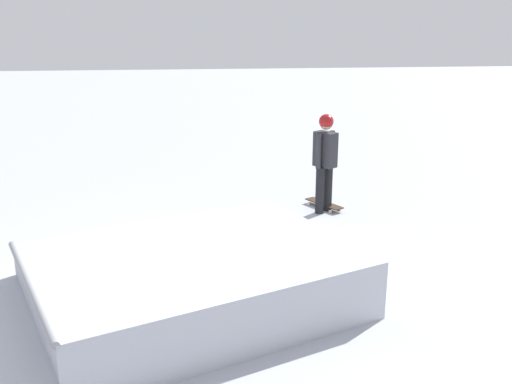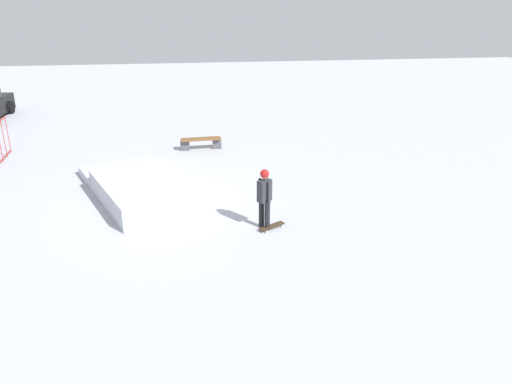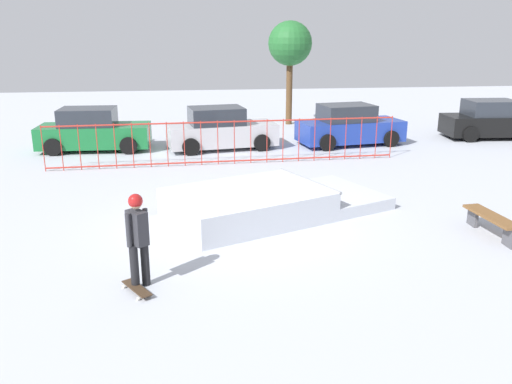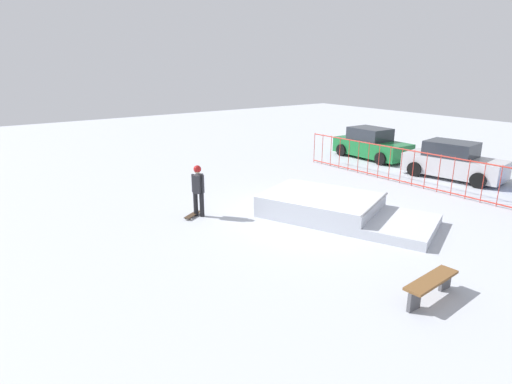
# 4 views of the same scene
# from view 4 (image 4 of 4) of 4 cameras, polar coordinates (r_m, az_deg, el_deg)

# --- Properties ---
(ground_plane) EXTENTS (60.00, 60.00, 0.00)m
(ground_plane) POSITION_cam_4_polar(r_m,az_deg,el_deg) (14.13, 6.97, -3.35)
(ground_plane) COLOR #B2B7C1
(skate_ramp) EXTENTS (5.99, 4.50, 0.74)m
(skate_ramp) POSITION_cam_4_polar(r_m,az_deg,el_deg) (14.10, 10.43, -2.19)
(skate_ramp) COLOR silver
(skate_ramp) RESTS_ON ground
(skater) EXTENTS (0.41, 0.43, 1.73)m
(skater) POSITION_cam_4_polar(r_m,az_deg,el_deg) (13.93, -7.78, 0.69)
(skater) COLOR black
(skater) RESTS_ON ground
(skateboard) EXTENTS (0.59, 0.79, 0.09)m
(skateboard) POSITION_cam_4_polar(r_m,az_deg,el_deg) (14.17, -8.48, -3.01)
(skateboard) COLOR #3F2D1E
(skateboard) RESTS_ON ground
(perimeter_fence) EXTENTS (11.82, 0.51, 1.50)m
(perimeter_fence) POSITION_cam_4_polar(r_m,az_deg,el_deg) (18.39, 21.06, 2.89)
(perimeter_fence) COLOR #B22D23
(perimeter_fence) RESTS_ON ground
(park_bench) EXTENTS (0.52, 1.66, 0.48)m
(park_bench) POSITION_cam_4_polar(r_m,az_deg,el_deg) (9.96, 22.43, -11.33)
(park_bench) COLOR brown
(park_bench) RESTS_ON ground
(parked_car_green) EXTENTS (4.15, 2.01, 1.60)m
(parked_car_green) POSITION_cam_4_polar(r_m,az_deg,el_deg) (23.47, 15.20, 6.15)
(parked_car_green) COLOR #196B33
(parked_car_green) RESTS_ON ground
(parked_car_silver) EXTENTS (4.31, 2.40, 1.60)m
(parked_car_silver) POSITION_cam_4_polar(r_m,az_deg,el_deg) (20.53, 24.91, 3.69)
(parked_car_silver) COLOR #B7B7BC
(parked_car_silver) RESTS_ON ground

